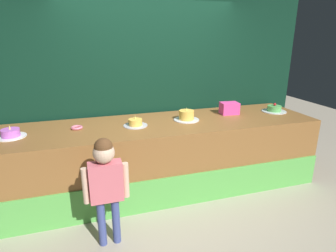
% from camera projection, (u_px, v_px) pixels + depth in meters
% --- Properties ---
extents(ground_plane, '(12.00, 12.00, 0.00)m').
position_uv_depth(ground_plane, '(174.00, 207.00, 3.51)').
color(ground_plane, '#ADA38E').
extents(stage_platform, '(4.19, 1.10, 0.93)m').
position_uv_depth(stage_platform, '(162.00, 156.00, 3.85)').
color(stage_platform, brown).
rests_on(stage_platform, ground_plane).
extents(curtain_backdrop, '(4.87, 0.08, 3.17)m').
position_uv_depth(curtain_backdrop, '(149.00, 67.00, 4.09)').
color(curtain_backdrop, black).
rests_on(curtain_backdrop, ground_plane).
extents(child_figure, '(0.44, 0.20, 1.14)m').
position_uv_depth(child_figure, '(106.00, 178.00, 2.67)').
color(child_figure, '#3F4C8C').
rests_on(child_figure, ground_plane).
extents(pink_box, '(0.27, 0.21, 0.17)m').
position_uv_depth(pink_box, '(229.00, 108.00, 4.11)').
color(pink_box, '#F8459E').
rests_on(pink_box, stage_platform).
extents(donut, '(0.14, 0.14, 0.03)m').
position_uv_depth(donut, '(77.00, 128.00, 3.47)').
color(donut, pink).
rests_on(donut, stage_platform).
extents(cake_far_left, '(0.32, 0.32, 0.14)m').
position_uv_depth(cake_far_left, '(11.00, 134.00, 3.18)').
color(cake_far_left, white).
rests_on(cake_far_left, stage_platform).
extents(cake_center_left, '(0.31, 0.31, 0.14)m').
position_uv_depth(cake_center_left, '(135.00, 123.00, 3.57)').
color(cake_center_left, silver).
rests_on(cake_center_left, stage_platform).
extents(cake_center_right, '(0.34, 0.34, 0.18)m').
position_uv_depth(cake_center_right, '(186.00, 116.00, 3.81)').
color(cake_center_right, silver).
rests_on(cake_center_right, stage_platform).
extents(cake_far_right, '(0.36, 0.36, 0.13)m').
position_uv_depth(cake_far_right, '(274.00, 109.00, 4.25)').
color(cake_far_right, silver).
rests_on(cake_far_right, stage_platform).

